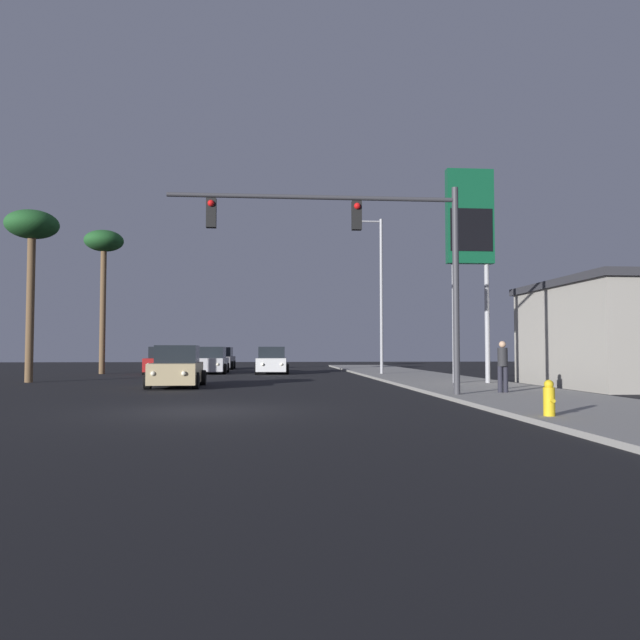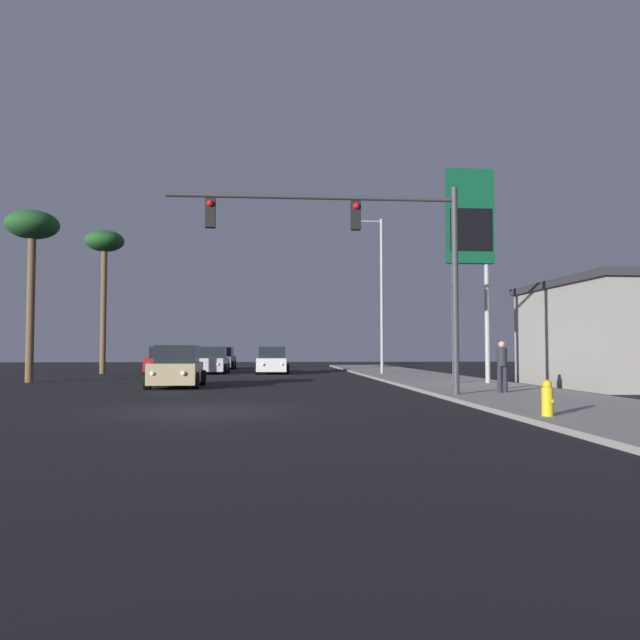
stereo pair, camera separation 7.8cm
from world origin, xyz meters
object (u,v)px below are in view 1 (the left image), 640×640
at_px(car_red, 164,362).
at_px(gas_station_sign, 470,228).
at_px(traffic_light_mast, 371,243).
at_px(palm_tree_mid, 104,249).
at_px(palm_tree_near, 32,233).
at_px(car_grey, 221,359).
at_px(car_white, 272,361).
at_px(fire_hydrant, 549,398).
at_px(street_lamp, 379,287).
at_px(car_tan, 177,368).
at_px(car_silver, 212,361).
at_px(pedestrian_on_sidewalk, 503,364).

bearing_deg(car_red, gas_station_sign, 137.18).
xyz_separation_m(traffic_light_mast, palm_tree_mid, (-13.46, 20.67, 2.98)).
bearing_deg(car_red, palm_tree_near, 65.28).
height_order(car_red, car_grey, same).
bearing_deg(car_white, fire_hydrant, 104.09).
bearing_deg(car_grey, car_white, 115.36).
relative_size(traffic_light_mast, palm_tree_near, 1.13).
relative_size(street_lamp, fire_hydrant, 11.84).
relative_size(gas_station_sign, palm_tree_mid, 1.00).
bearing_deg(car_tan, palm_tree_near, -31.60).
bearing_deg(street_lamp, car_white, 150.41).
distance_m(car_silver, traffic_light_mast, 22.08).
relative_size(street_lamp, pedestrian_on_sidewalk, 5.39).
height_order(car_white, car_silver, same).
bearing_deg(traffic_light_mast, car_silver, 108.05).
xyz_separation_m(car_red, car_grey, (2.85, 8.70, 0.00)).
height_order(car_tan, pedestrian_on_sidewalk, pedestrian_on_sidewalk).
bearing_deg(car_white, car_silver, -5.72).
distance_m(car_tan, traffic_light_mast, 10.27).
bearing_deg(fire_hydrant, pedestrian_on_sidewalk, 76.35).
bearing_deg(gas_station_sign, fire_hydrant, -101.34).
bearing_deg(street_lamp, car_red, 163.78).
bearing_deg(car_tan, car_red, -80.54).
xyz_separation_m(car_tan, pedestrian_on_sidewalk, (11.27, -5.77, 0.27)).
distance_m(car_red, car_silver, 2.91).
distance_m(car_white, pedestrian_on_sidewalk, 20.75).
distance_m(car_grey, palm_tree_mid, 12.82).
distance_m(traffic_light_mast, pedestrian_on_sidewalk, 5.89).
xyz_separation_m(car_tan, gas_station_sign, (12.11, -0.10, 5.86)).
bearing_deg(pedestrian_on_sidewalk, gas_station_sign, 81.58).
relative_size(car_tan, street_lamp, 0.48).
bearing_deg(pedestrian_on_sidewalk, car_silver, 119.32).
height_order(car_red, gas_station_sign, gas_station_sign).
height_order(car_grey, traffic_light_mast, traffic_light_mast).
height_order(car_grey, palm_tree_mid, palm_tree_mid).
xyz_separation_m(fire_hydrant, palm_tree_mid, (-16.20, 26.96, 7.31)).
relative_size(car_red, car_white, 0.99).
relative_size(car_white, traffic_light_mast, 0.48).
xyz_separation_m(gas_station_sign, palm_tree_mid, (-18.75, 14.25, 1.17)).
xyz_separation_m(car_grey, gas_station_sign, (12.06, -22.64, 5.86)).
height_order(car_white, palm_tree_near, palm_tree_near).
height_order(car_red, fire_hydrant, car_red).
height_order(car_red, palm_tree_mid, palm_tree_mid).
distance_m(car_red, car_grey, 9.15).
bearing_deg(pedestrian_on_sidewalk, palm_tree_mid, 131.94).
relative_size(car_grey, car_tan, 1.00).
bearing_deg(car_silver, car_white, 173.62).
height_order(street_lamp, palm_tree_mid, street_lamp).
xyz_separation_m(car_grey, car_tan, (-0.05, -22.54, 0.00)).
distance_m(car_tan, gas_station_sign, 13.46).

